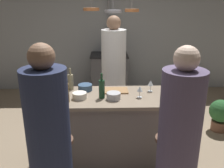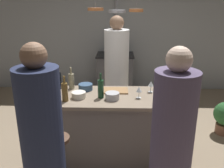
{
  "view_description": "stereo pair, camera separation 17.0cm",
  "coord_description": "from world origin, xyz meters",
  "px_view_note": "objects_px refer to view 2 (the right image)",
  "views": [
    {
      "loc": [
        -0.08,
        -2.83,
        2.02
      ],
      "look_at": [
        0.0,
        0.15,
        1.0
      ],
      "focal_mm": 39.9,
      "sensor_mm": 36.0,
      "label": 1
    },
    {
      "loc": [
        0.09,
        -2.83,
        2.02
      ],
      "look_at": [
        0.0,
        0.15,
        1.0
      ],
      "focal_mm": 39.9,
      "sensor_mm": 36.0,
      "label": 2
    }
  ],
  "objects_px": {
    "pepper_mill": "(166,85)",
    "mixing_bowl_ceramic": "(79,95)",
    "guest_right": "(171,151)",
    "mixing_bowl_steel": "(112,96)",
    "wine_bottle_white": "(71,81)",
    "wine_glass_near_right_guest": "(139,90)",
    "wine_bottle_amber": "(65,92)",
    "wine_bottle_green": "(101,88)",
    "stove_range": "(115,74)",
    "bar_stool_right": "(162,164)",
    "wine_bottle_dark": "(59,80)",
    "wine_glass_near_left_guest": "(151,84)",
    "chef": "(116,78)",
    "bar_stool_left": "(59,162)",
    "mixing_bowl_blue": "(86,87)",
    "cutting_board": "(115,91)",
    "guest_left": "(43,149)"
  },
  "relations": [
    {
      "from": "bar_stool_right",
      "to": "guest_right",
      "type": "height_order",
      "value": "guest_right"
    },
    {
      "from": "bar_stool_right",
      "to": "mixing_bowl_blue",
      "type": "distance_m",
      "value": 1.34
    },
    {
      "from": "cutting_board",
      "to": "pepper_mill",
      "type": "distance_m",
      "value": 0.64
    },
    {
      "from": "stove_range",
      "to": "cutting_board",
      "type": "xyz_separation_m",
      "value": [
        0.04,
        -2.29,
        0.46
      ]
    },
    {
      "from": "stove_range",
      "to": "wine_bottle_amber",
      "type": "height_order",
      "value": "wine_bottle_amber"
    },
    {
      "from": "pepper_mill",
      "to": "wine_glass_near_left_guest",
      "type": "bearing_deg",
      "value": 171.12
    },
    {
      "from": "wine_bottle_dark",
      "to": "wine_glass_near_left_guest",
      "type": "distance_m",
      "value": 1.2
    },
    {
      "from": "wine_bottle_amber",
      "to": "wine_glass_near_right_guest",
      "type": "bearing_deg",
      "value": 7.54
    },
    {
      "from": "chef",
      "to": "wine_bottle_green",
      "type": "bearing_deg",
      "value": -99.87
    },
    {
      "from": "pepper_mill",
      "to": "wine_bottle_white",
      "type": "height_order",
      "value": "wine_bottle_white"
    },
    {
      "from": "wine_glass_near_right_guest",
      "to": "cutting_board",
      "type": "bearing_deg",
      "value": 141.74
    },
    {
      "from": "wine_bottle_amber",
      "to": "wine_bottle_green",
      "type": "bearing_deg",
      "value": 15.79
    },
    {
      "from": "mixing_bowl_ceramic",
      "to": "pepper_mill",
      "type": "bearing_deg",
      "value": 10.09
    },
    {
      "from": "bar_stool_right",
      "to": "mixing_bowl_blue",
      "type": "bearing_deg",
      "value": 137.64
    },
    {
      "from": "wine_bottle_dark",
      "to": "mixing_bowl_ceramic",
      "type": "xyz_separation_m",
      "value": [
        0.31,
        -0.31,
        -0.08
      ]
    },
    {
      "from": "guest_left",
      "to": "wine_bottle_green",
      "type": "xyz_separation_m",
      "value": [
        0.43,
        0.94,
        0.22
      ]
    },
    {
      "from": "guest_right",
      "to": "chef",
      "type": "bearing_deg",
      "value": 104.24
    },
    {
      "from": "guest_right",
      "to": "cutting_board",
      "type": "bearing_deg",
      "value": 113.35
    },
    {
      "from": "guest_left",
      "to": "guest_right",
      "type": "bearing_deg",
      "value": 0.73
    },
    {
      "from": "pepper_mill",
      "to": "mixing_bowl_blue",
      "type": "height_order",
      "value": "pepper_mill"
    },
    {
      "from": "wine_bottle_dark",
      "to": "mixing_bowl_ceramic",
      "type": "distance_m",
      "value": 0.45
    },
    {
      "from": "bar_stool_right",
      "to": "wine_glass_near_left_guest",
      "type": "height_order",
      "value": "wine_glass_near_left_guest"
    },
    {
      "from": "bar_stool_right",
      "to": "wine_glass_near_right_guest",
      "type": "distance_m",
      "value": 0.87
    },
    {
      "from": "chef",
      "to": "wine_bottle_white",
      "type": "xyz_separation_m",
      "value": [
        -0.58,
        -0.7,
        0.18
      ]
    },
    {
      "from": "cutting_board",
      "to": "pepper_mill",
      "type": "height_order",
      "value": "pepper_mill"
    },
    {
      "from": "wine_glass_near_right_guest",
      "to": "bar_stool_left",
      "type": "bearing_deg",
      "value": -147.52
    },
    {
      "from": "chef",
      "to": "wine_glass_near_left_guest",
      "type": "bearing_deg",
      "value": -61.24
    },
    {
      "from": "wine_glass_near_right_guest",
      "to": "guest_left",
      "type": "bearing_deg",
      "value": -133.31
    },
    {
      "from": "wine_bottle_green",
      "to": "wine_bottle_amber",
      "type": "bearing_deg",
      "value": -164.21
    },
    {
      "from": "guest_right",
      "to": "mixing_bowl_steel",
      "type": "distance_m",
      "value": 1.04
    },
    {
      "from": "wine_bottle_green",
      "to": "wine_glass_near_right_guest",
      "type": "relative_size",
      "value": 2.09
    },
    {
      "from": "cutting_board",
      "to": "wine_bottle_green",
      "type": "bearing_deg",
      "value": -127.6
    },
    {
      "from": "wine_bottle_dark",
      "to": "wine_glass_near_right_guest",
      "type": "height_order",
      "value": "wine_bottle_dark"
    },
    {
      "from": "chef",
      "to": "wine_bottle_white",
      "type": "bearing_deg",
      "value": -129.74
    },
    {
      "from": "cutting_board",
      "to": "mixing_bowl_ceramic",
      "type": "relative_size",
      "value": 1.9
    },
    {
      "from": "bar_stool_left",
      "to": "wine_bottle_white",
      "type": "relative_size",
      "value": 2.37
    },
    {
      "from": "guest_right",
      "to": "pepper_mill",
      "type": "distance_m",
      "value": 1.13
    },
    {
      "from": "mixing_bowl_steel",
      "to": "mixing_bowl_blue",
      "type": "bearing_deg",
      "value": 138.9
    },
    {
      "from": "wine_bottle_white",
      "to": "wine_glass_near_right_guest",
      "type": "xyz_separation_m",
      "value": [
        0.86,
        -0.31,
        -0.0
      ]
    },
    {
      "from": "guest_right",
      "to": "wine_bottle_dark",
      "type": "distance_m",
      "value": 1.76
    },
    {
      "from": "mixing_bowl_steel",
      "to": "mixing_bowl_ceramic",
      "type": "distance_m",
      "value": 0.4
    },
    {
      "from": "pepper_mill",
      "to": "mixing_bowl_ceramic",
      "type": "relative_size",
      "value": 1.24
    },
    {
      "from": "wine_bottle_green",
      "to": "wine_bottle_amber",
      "type": "height_order",
      "value": "wine_bottle_green"
    },
    {
      "from": "chef",
      "to": "wine_glass_near_right_guest",
      "type": "height_order",
      "value": "chef"
    },
    {
      "from": "chef",
      "to": "wine_bottle_dark",
      "type": "relative_size",
      "value": 5.91
    },
    {
      "from": "chef",
      "to": "wine_glass_near_right_guest",
      "type": "distance_m",
      "value": 1.06
    },
    {
      "from": "cutting_board",
      "to": "mixing_bowl_steel",
      "type": "height_order",
      "value": "mixing_bowl_steel"
    },
    {
      "from": "bar_stool_right",
      "to": "wine_bottle_green",
      "type": "relative_size",
      "value": 2.23
    },
    {
      "from": "wine_bottle_amber",
      "to": "wine_bottle_dark",
      "type": "bearing_deg",
      "value": 112.29
    },
    {
      "from": "pepper_mill",
      "to": "wine_bottle_dark",
      "type": "bearing_deg",
      "value": 174.86
    }
  ]
}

